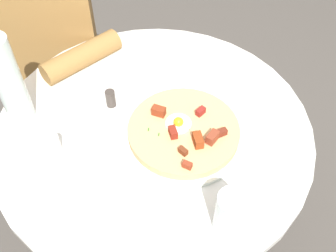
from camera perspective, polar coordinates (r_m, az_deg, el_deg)
The scene contains 13 objects.
ground_plane at distance 1.71m, azimuth -1.44°, elevation -15.72°, with size 6.00×6.00×0.00m, color #4C4742.
dining_table at distance 1.23m, azimuth -1.94°, elevation -5.08°, with size 0.87×0.87×0.72m.
person_seated at distance 1.63m, azimuth -16.18°, elevation 7.53°, with size 0.47×0.48×1.14m.
pizza_plate at distance 1.06m, azimuth 2.23°, elevation -1.24°, with size 0.33×0.33×0.01m, color silver.
breakfast_pizza at distance 1.05m, azimuth 2.28°, elevation -0.64°, with size 0.29×0.29×0.05m.
bread_plate at distance 0.94m, azimuth -8.28°, elevation -12.80°, with size 0.17×0.17×0.01m, color silver.
napkin at distance 1.30m, azimuth 4.71°, elevation 9.87°, with size 0.17×0.14×0.00m, color white.
fork at distance 1.28m, azimuth 4.81°, elevation 9.50°, with size 0.18×0.01×0.01m, color silver.
knife at distance 1.31m, azimuth 4.63°, elevation 10.53°, with size 0.18×0.01×0.01m, color silver.
water_glass at distance 0.89m, azimuth 8.88°, elevation -12.16°, with size 0.07×0.07×0.12m, color silver.
water_bottle at distance 1.10m, azimuth -21.84°, elevation 5.93°, with size 0.07×0.07×0.27m, color silver.
salt_shaker at distance 1.06m, azimuth -15.85°, elevation -2.51°, with size 0.03×0.03×0.06m, color white.
pepper_shaker at distance 1.14m, azimuth -8.21°, elevation 3.92°, with size 0.03×0.03×0.05m, color #3F3833.
Camera 1 is at (0.08, 0.70, 1.56)m, focal length 42.65 mm.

